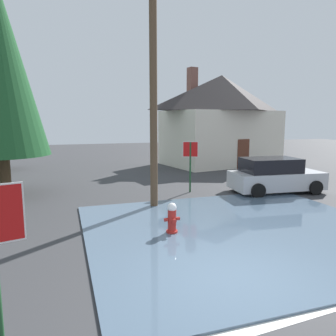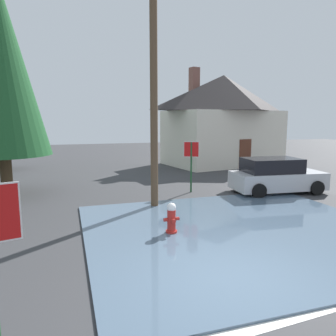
% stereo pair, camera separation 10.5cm
% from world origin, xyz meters
% --- Properties ---
extents(ground_plane, '(80.00, 80.00, 0.10)m').
position_xyz_m(ground_plane, '(0.00, 0.00, -0.05)').
color(ground_plane, '#38383A').
extents(flood_puddle, '(9.12, 8.03, 0.05)m').
position_xyz_m(flood_puddle, '(1.69, 2.63, 0.03)').
color(flood_puddle, '#4C6075').
rests_on(flood_puddle, ground).
extents(lane_stop_bar, '(3.09, 0.51, 0.01)m').
position_xyz_m(lane_stop_bar, '(0.10, -1.43, 0.00)').
color(lane_stop_bar, silver).
rests_on(lane_stop_bar, ground).
extents(fire_hydrant, '(0.47, 0.40, 0.93)m').
position_xyz_m(fire_hydrant, '(-0.40, 2.98, 0.46)').
color(fire_hydrant, '#AD231E').
rests_on(fire_hydrant, ground).
extents(utility_pole, '(1.60, 0.28, 8.52)m').
position_xyz_m(utility_pole, '(-0.09, 6.00, 4.44)').
color(utility_pole, brown).
rests_on(utility_pole, ground).
extents(stop_sign_far, '(0.62, 0.33, 2.32)m').
position_xyz_m(stop_sign_far, '(2.16, 7.92, 1.65)').
color(stop_sign_far, '#1E4C28').
rests_on(stop_sign_far, ground).
extents(house, '(9.37, 6.92, 7.03)m').
position_xyz_m(house, '(7.91, 16.11, 3.39)').
color(house, silver).
rests_on(house, ground).
extents(parked_car, '(4.26, 2.31, 1.58)m').
position_xyz_m(parked_car, '(5.84, 6.72, 0.76)').
color(parked_car, silver).
rests_on(parked_car, ground).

